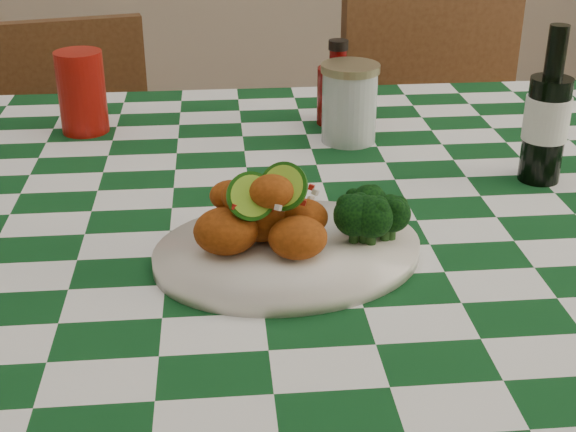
{
  "coord_description": "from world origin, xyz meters",
  "views": [
    {
      "loc": [
        -0.14,
        -0.95,
        1.23
      ],
      "look_at": [
        -0.07,
        -0.15,
        0.84
      ],
      "focal_mm": 50.0,
      "sensor_mm": 36.0,
      "label": 1
    }
  ],
  "objects_px": {
    "red_tumbler": "(82,92)",
    "ketchup_bottle": "(337,82)",
    "mason_jar": "(349,103)",
    "beer_bottle": "(549,105)",
    "fried_chicken_pile": "(271,211)",
    "plate": "(288,252)",
    "wooden_chair_right": "(459,174)",
    "wooden_chair_left": "(81,225)"
  },
  "relations": [
    {
      "from": "red_tumbler",
      "to": "wooden_chair_left",
      "type": "relative_size",
      "value": 0.15
    },
    {
      "from": "ketchup_bottle",
      "to": "mason_jar",
      "type": "xyz_separation_m",
      "value": [
        0.01,
        -0.09,
        -0.01
      ]
    },
    {
      "from": "plate",
      "to": "wooden_chair_left",
      "type": "distance_m",
      "value": 1.01
    },
    {
      "from": "plate",
      "to": "red_tumbler",
      "type": "distance_m",
      "value": 0.54
    },
    {
      "from": "red_tumbler",
      "to": "ketchup_bottle",
      "type": "height_order",
      "value": "ketchup_bottle"
    },
    {
      "from": "fried_chicken_pile",
      "to": "beer_bottle",
      "type": "bearing_deg",
      "value": 26.99
    },
    {
      "from": "ketchup_bottle",
      "to": "wooden_chair_right",
      "type": "relative_size",
      "value": 0.14
    },
    {
      "from": "ketchup_bottle",
      "to": "wooden_chair_left",
      "type": "bearing_deg",
      "value": 142.47
    },
    {
      "from": "fried_chicken_pile",
      "to": "beer_bottle",
      "type": "relative_size",
      "value": 0.63
    },
    {
      "from": "plate",
      "to": "wooden_chair_right",
      "type": "bearing_deg",
      "value": 61.48
    },
    {
      "from": "beer_bottle",
      "to": "wooden_chair_left",
      "type": "relative_size",
      "value": 0.25
    },
    {
      "from": "red_tumbler",
      "to": "mason_jar",
      "type": "xyz_separation_m",
      "value": [
        0.42,
        -0.08,
        -0.0
      ]
    },
    {
      "from": "red_tumbler",
      "to": "mason_jar",
      "type": "distance_m",
      "value": 0.42
    },
    {
      "from": "ketchup_bottle",
      "to": "wooden_chair_right",
      "type": "height_order",
      "value": "wooden_chair_right"
    },
    {
      "from": "plate",
      "to": "mason_jar",
      "type": "relative_size",
      "value": 2.5
    },
    {
      "from": "plate",
      "to": "ketchup_bottle",
      "type": "distance_m",
      "value": 0.48
    },
    {
      "from": "ketchup_bottle",
      "to": "mason_jar",
      "type": "bearing_deg",
      "value": -86.04
    },
    {
      "from": "ketchup_bottle",
      "to": "mason_jar",
      "type": "height_order",
      "value": "ketchup_bottle"
    },
    {
      "from": "fried_chicken_pile",
      "to": "beer_bottle",
      "type": "height_order",
      "value": "beer_bottle"
    },
    {
      "from": "mason_jar",
      "to": "wooden_chair_left",
      "type": "height_order",
      "value": "mason_jar"
    },
    {
      "from": "fried_chicken_pile",
      "to": "plate",
      "type": "bearing_deg",
      "value": 0.0
    },
    {
      "from": "ketchup_bottle",
      "to": "plate",
      "type": "bearing_deg",
      "value": -105.02
    },
    {
      "from": "plate",
      "to": "fried_chicken_pile",
      "type": "distance_m",
      "value": 0.06
    },
    {
      "from": "ketchup_bottle",
      "to": "wooden_chair_left",
      "type": "distance_m",
      "value": 0.78
    },
    {
      "from": "fried_chicken_pile",
      "to": "wooden_chair_left",
      "type": "relative_size",
      "value": 0.16
    },
    {
      "from": "plate",
      "to": "wooden_chair_left",
      "type": "bearing_deg",
      "value": 114.52
    },
    {
      "from": "mason_jar",
      "to": "beer_bottle",
      "type": "bearing_deg",
      "value": -36.43
    },
    {
      "from": "red_tumbler",
      "to": "wooden_chair_left",
      "type": "distance_m",
      "value": 0.59
    },
    {
      "from": "ketchup_bottle",
      "to": "wooden_chair_right",
      "type": "xyz_separation_m",
      "value": [
        0.36,
        0.43,
        -0.36
      ]
    },
    {
      "from": "fried_chicken_pile",
      "to": "ketchup_bottle",
      "type": "bearing_deg",
      "value": 72.79
    },
    {
      "from": "fried_chicken_pile",
      "to": "mason_jar",
      "type": "relative_size",
      "value": 1.11
    },
    {
      "from": "mason_jar",
      "to": "wooden_chair_right",
      "type": "height_order",
      "value": "wooden_chair_right"
    },
    {
      "from": "ketchup_bottle",
      "to": "beer_bottle",
      "type": "distance_m",
      "value": 0.36
    },
    {
      "from": "fried_chicken_pile",
      "to": "beer_bottle",
      "type": "distance_m",
      "value": 0.44
    },
    {
      "from": "mason_jar",
      "to": "beer_bottle",
      "type": "xyz_separation_m",
      "value": [
        0.24,
        -0.18,
        0.05
      ]
    },
    {
      "from": "ketchup_bottle",
      "to": "mason_jar",
      "type": "relative_size",
      "value": 1.13
    },
    {
      "from": "wooden_chair_right",
      "to": "fried_chicken_pile",
      "type": "bearing_deg",
      "value": -128.4
    },
    {
      "from": "plate",
      "to": "beer_bottle",
      "type": "bearing_deg",
      "value": 28.17
    },
    {
      "from": "plate",
      "to": "ketchup_bottle",
      "type": "bearing_deg",
      "value": 74.98
    },
    {
      "from": "plate",
      "to": "ketchup_bottle",
      "type": "height_order",
      "value": "ketchup_bottle"
    },
    {
      "from": "red_tumbler",
      "to": "mason_jar",
      "type": "height_order",
      "value": "red_tumbler"
    },
    {
      "from": "mason_jar",
      "to": "wooden_chair_right",
      "type": "distance_m",
      "value": 0.72
    }
  ]
}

